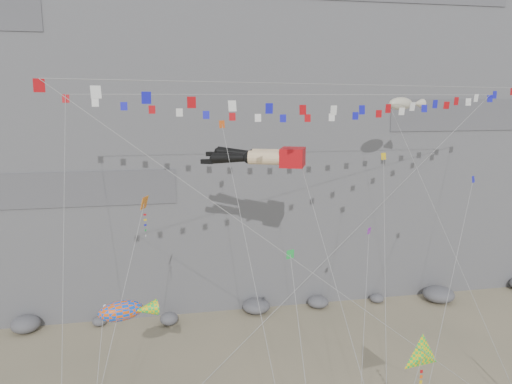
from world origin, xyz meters
TOP-DOWN VIEW (x-y plane):
  - cliff at (0.00, 32.00)m, footprint 80.00×28.00m
  - talus_boulders at (0.00, 17.00)m, footprint 60.00×3.00m
  - legs_kite at (-1.34, 7.52)m, footprint 7.94×16.99m
  - flag_banner_upper at (1.30, 9.28)m, footprint 31.14×13.83m
  - flag_banner_lower at (2.64, 2.54)m, footprint 31.55×12.51m
  - harlequin_kite at (-9.39, 3.90)m, footprint 4.69×9.14m
  - fish_windsock at (-10.79, 0.91)m, footprint 3.79×5.57m
  - delta_kite at (5.83, -1.92)m, footprint 6.55×5.60m
  - blimp_windsock at (10.45, 11.17)m, footprint 5.27×13.35m
  - small_kite_a at (-4.12, 7.73)m, footprint 2.41×14.63m
  - small_kite_b at (5.47, 5.15)m, footprint 5.54×11.17m
  - small_kite_c at (-1.30, 0.59)m, footprint 1.25×9.41m
  - small_kite_d at (7.12, 6.84)m, footprint 5.52×13.05m
  - small_kite_e at (12.55, 4.43)m, footprint 9.79×10.29m

SIDE VIEW (x-z plane):
  - talus_boulders at x=0.00m, z-range 0.00..1.20m
  - delta_kite at x=5.83m, z-range 0.74..9.63m
  - fish_windsock at x=-10.79m, z-range 3.42..12.82m
  - small_kite_b at x=5.47m, z-range 2.44..18.19m
  - small_kite_c at x=-1.30m, z-range 3.70..17.62m
  - harlequin_kite at x=-9.39m, z-range 5.29..21.55m
  - small_kite_e at x=12.55m, z-range 4.01..23.39m
  - small_kite_d at x=7.12m, z-range 4.92..25.39m
  - legs_kite at x=-1.34m, z-range 5.20..26.07m
  - small_kite_a at x=-4.12m, z-range 6.09..28.79m
  - blimp_windsock at x=10.45m, z-range 7.69..30.51m
  - flag_banner_upper at x=1.30m, z-range 5.66..33.95m
  - flag_banner_lower at x=2.64m, z-range 8.74..31.93m
  - cliff at x=0.00m, z-range 0.00..50.00m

